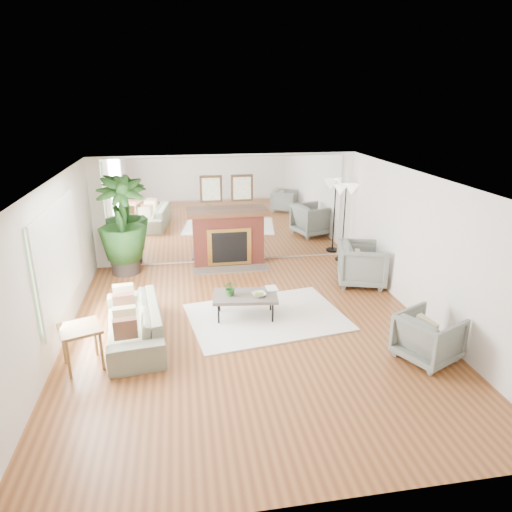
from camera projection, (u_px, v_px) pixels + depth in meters
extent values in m
plane|color=brown|center=(250.00, 330.00, 7.64)|extent=(7.00, 7.00, 0.00)
cube|color=silver|center=(51.00, 272.00, 6.76)|extent=(0.02, 7.00, 2.50)
cube|color=silver|center=(425.00, 250.00, 7.69)|extent=(0.02, 7.00, 2.50)
cube|color=silver|center=(227.00, 210.00, 10.47)|extent=(6.00, 0.02, 2.50)
cube|color=silver|center=(227.00, 210.00, 10.45)|extent=(5.40, 0.04, 2.40)
cube|color=#B2E09E|center=(59.00, 256.00, 7.10)|extent=(0.04, 2.40, 1.50)
cube|color=maroon|center=(228.00, 239.00, 10.49)|extent=(1.60, 0.40, 1.20)
cube|color=gold|center=(229.00, 247.00, 10.33)|extent=(1.00, 0.04, 0.85)
cube|color=black|center=(230.00, 247.00, 10.32)|extent=(0.80, 0.04, 0.70)
cube|color=#5B5048|center=(231.00, 268.00, 10.36)|extent=(1.70, 0.55, 0.03)
cube|color=#4E2A19|center=(228.00, 213.00, 10.27)|extent=(1.85, 0.46, 0.10)
cube|color=#332213|center=(211.00, 189.00, 10.20)|extent=(0.50, 0.04, 0.60)
cube|color=#332213|center=(242.00, 188.00, 10.31)|extent=(0.50, 0.04, 0.60)
cube|color=white|center=(266.00, 317.00, 8.08)|extent=(2.91, 2.28, 0.03)
cube|color=#5B5048|center=(245.00, 296.00, 7.94)|extent=(1.18, 0.78, 0.06)
cylinder|color=black|center=(219.00, 314.00, 7.77)|extent=(0.03, 0.03, 0.39)
cylinder|color=black|center=(273.00, 313.00, 7.81)|extent=(0.03, 0.03, 0.39)
cylinder|color=black|center=(219.00, 303.00, 8.21)|extent=(0.03, 0.03, 0.39)
cylinder|color=black|center=(271.00, 302.00, 8.25)|extent=(0.03, 0.03, 0.39)
imported|color=slate|center=(134.00, 323.00, 7.24)|extent=(1.06, 2.17, 0.61)
imported|color=gray|center=(363.00, 264.00, 9.40)|extent=(1.20, 1.18, 0.88)
imported|color=gray|center=(428.00, 337.00, 6.70)|extent=(1.06, 1.05, 0.73)
cube|color=olive|center=(80.00, 329.00, 6.42)|extent=(0.71, 0.71, 0.04)
cylinder|color=olive|center=(68.00, 360.00, 6.24)|extent=(0.04, 0.04, 0.60)
cylinder|color=olive|center=(102.00, 351.00, 6.45)|extent=(0.04, 0.04, 0.60)
cylinder|color=olive|center=(64.00, 345.00, 6.60)|extent=(0.04, 0.04, 0.60)
cylinder|color=olive|center=(95.00, 337.00, 6.81)|extent=(0.04, 0.04, 0.60)
cylinder|color=#2A231F|center=(126.00, 263.00, 10.09)|extent=(0.62, 0.62, 0.44)
imported|color=#22561F|center=(121.00, 219.00, 9.76)|extent=(1.21, 1.21, 1.82)
cylinder|color=black|center=(342.00, 259.00, 10.94)|extent=(0.31, 0.31, 0.04)
cylinder|color=black|center=(344.00, 225.00, 10.65)|extent=(0.03, 0.03, 1.76)
cone|color=beige|center=(341.00, 190.00, 10.36)|extent=(0.33, 0.33, 0.24)
cone|color=beige|center=(352.00, 189.00, 10.40)|extent=(0.33, 0.33, 0.24)
imported|color=#22561F|center=(231.00, 288.00, 7.86)|extent=(0.26, 0.23, 0.28)
imported|color=olive|center=(259.00, 295.00, 7.87)|extent=(0.27, 0.27, 0.06)
imported|color=olive|center=(266.00, 289.00, 8.15)|extent=(0.21, 0.28, 0.02)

